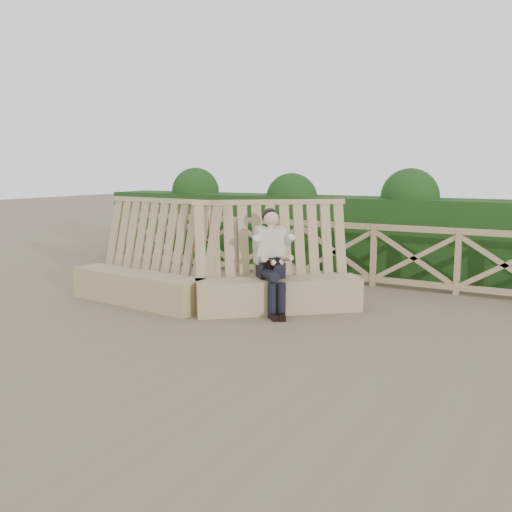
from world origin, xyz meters
The scene contains 5 objects.
ground centered at (0.00, 0.00, 0.00)m, with size 60.00×60.00×0.00m, color brown.
bench centered at (-0.94, 0.77, 0.41)m, with size 4.39×2.18×1.62m.
woman centered at (0.04, 0.99, 0.81)m, with size 0.81×0.88×1.50m.
guardrail centered at (0.00, 3.50, 0.55)m, with size 10.10×0.09×1.10m.
hedge centered at (0.00, 4.70, 0.75)m, with size 12.00×1.20×1.50m, color black.
Camera 1 is at (3.91, -6.13, 2.06)m, focal length 40.00 mm.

